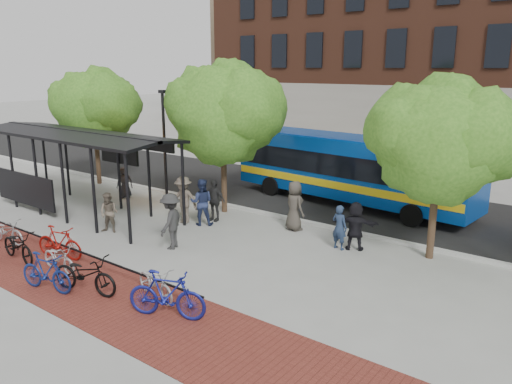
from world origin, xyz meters
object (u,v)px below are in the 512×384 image
Objects in this scene: bike_2 at (7,231)px; pedestrian_6 at (294,206)px; tree_c at (443,137)px; pedestrian_4 at (214,200)px; bus_shelter at (74,143)px; tree_b at (225,109)px; lamp_post_left at (164,141)px; bike_8 at (85,274)px; pedestrian_5 at (355,226)px; pedestrian_8 at (109,213)px; bike_10 at (156,283)px; bike_7 at (46,272)px; pedestrian_7 at (339,227)px; bike_11 at (167,295)px; pedestrian_3 at (184,200)px; tree_a at (95,105)px; bike_5 at (59,242)px; bike_4 at (18,246)px; pedestrian_2 at (202,202)px; bike_6 at (59,258)px; pedestrian_9 at (171,221)px; pedestrian_0 at (125,182)px; bus at (350,166)px.

pedestrian_6 reaches higher than bike_2.
tree_c reaches higher than pedestrian_4.
tree_b reaches higher than bus_shelter.
lamp_post_left is 5.12m from pedestrian_4.
pedestrian_5 reaches higher than bike_8.
pedestrian_8 is (-3.86, 3.70, 0.22)m from bike_8.
bike_10 is 1.01× the size of pedestrian_4.
bike_7 is 3.21m from bike_10.
pedestrian_8 is (-5.68, 2.74, 0.32)m from bike_10.
lamp_post_left is 10.47m from pedestrian_7.
bike_11 is (1.07, -0.57, 0.17)m from bike_10.
bike_7 is at bearing -91.97° from pedestrian_3.
tree_a is 3.54× the size of bike_2.
bike_5 is at bearing -110.54° from pedestrian_4.
bike_5 reaches higher than bike_4.
pedestrian_2 reaches higher than bike_11.
tree_a is 5.14m from lamp_post_left.
bike_6 is at bearing -137.29° from tree_c.
lamp_post_left is at bearing -152.69° from pedestrian_9.
tree_a is at bearing 39.00° from bike_8.
bike_10 is at bearing -48.79° from pedestrian_8.
bike_11 is (6.71, 0.30, 0.10)m from bike_4.
tree_c is 14.88m from pedestrian_0.
pedestrian_7 is at bearing -43.48° from bike_7.
tree_c is at bearing -0.82° from pedestrian_4.
pedestrian_6 is at bearing 14.07° from bike_10.
tree_c is 13.16m from lamp_post_left.
bike_2 is 12.39m from pedestrian_5.
lamp_post_left is 8.84m from bus.
lamp_post_left is at bearing 91.75° from pedestrian_8.
bike_5 is (-0.83, -7.52, -3.91)m from tree_b.
pedestrian_7 is at bearing -176.80° from pedestrian_6.
bike_11 is (4.84, -0.01, 0.19)m from bike_6.
bike_4 is at bearing 18.14° from pedestrian_5.
pedestrian_3 is at bearing -38.38° from bike_2.
bus_shelter is at bearing 140.63° from pedestrian_8.
bike_10 is at bearing 78.26° from pedestrian_7.
pedestrian_5 is at bearing 154.27° from pedestrian_2.
pedestrian_8 is (-6.75, 3.31, 0.15)m from bike_11.
bike_4 is at bearing 70.44° from bike_11.
tree_a is at bearing 37.64° from bike_11.
bike_10 is at bearing -83.30° from bus.
pedestrian_0 is at bearing -143.23° from bus.
pedestrian_5 reaches higher than pedestrian_8.
bus reaches higher than bike_2.
tree_a is 3.90× the size of pedestrian_7.
bus reaches higher than bike_6.
tree_c is 3.01× the size of pedestrian_9.
tree_b is at bearing -7.18° from bike_4.
bike_5 is 8.53m from pedestrian_6.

